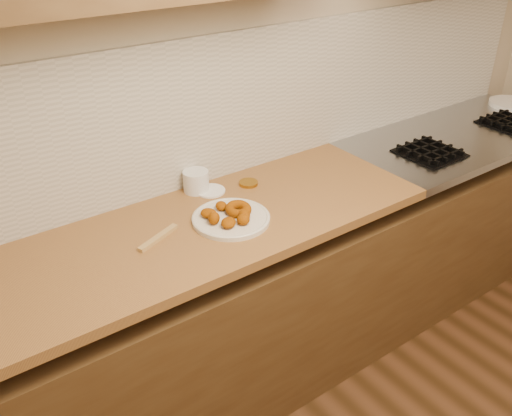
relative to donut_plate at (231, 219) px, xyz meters
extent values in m
cube|color=tan|center=(0.29, 0.35, 0.44)|extent=(4.00, 0.02, 2.70)
cube|color=#4F381D|center=(0.29, 0.04, -0.52)|extent=(3.60, 0.60, 0.77)
cube|color=olive|center=(-0.36, 0.04, -0.03)|extent=(2.30, 0.62, 0.04)
cube|color=#9EA0A5|center=(1.44, 0.04, -0.03)|extent=(1.30, 0.62, 0.04)
cube|color=beige|center=(0.29, 0.34, 0.29)|extent=(3.60, 0.02, 0.60)
cube|color=black|center=(1.09, -0.04, -0.01)|extent=(0.26, 0.26, 0.01)
cube|color=black|center=(1.00, -0.04, 0.01)|extent=(0.01, 0.24, 0.02)
cube|color=black|center=(1.09, -0.13, 0.01)|extent=(0.24, 0.01, 0.02)
cube|color=black|center=(1.06, -0.04, 0.01)|extent=(0.01, 0.24, 0.02)
cube|color=black|center=(1.09, -0.07, 0.01)|extent=(0.24, 0.01, 0.02)
cube|color=black|center=(1.12, -0.04, 0.01)|extent=(0.01, 0.24, 0.02)
cube|color=black|center=(1.09, -0.01, 0.01)|extent=(0.24, 0.01, 0.02)
cube|color=black|center=(1.18, -0.04, 0.01)|extent=(0.01, 0.24, 0.02)
cube|color=black|center=(1.09, 0.05, 0.01)|extent=(0.24, 0.01, 0.02)
cube|color=black|center=(1.74, -0.04, -0.01)|extent=(0.26, 0.26, 0.01)
cube|color=black|center=(1.65, -0.04, 0.01)|extent=(0.01, 0.24, 0.02)
cube|color=black|center=(1.71, -0.04, 0.01)|extent=(0.01, 0.24, 0.02)
cube|color=black|center=(1.74, -0.01, 0.01)|extent=(0.24, 0.01, 0.02)
cube|color=black|center=(1.74, 0.05, 0.01)|extent=(0.24, 0.01, 0.02)
cylinder|color=beige|center=(0.00, 0.00, 0.00)|extent=(0.29, 0.29, 0.02)
torus|color=#8A3D01|center=(0.04, 0.01, 0.03)|extent=(0.13, 0.13, 0.04)
ellipsoid|color=#8A3D01|center=(-0.07, 0.05, 0.02)|extent=(0.08, 0.08, 0.03)
ellipsoid|color=#8A3D01|center=(-0.08, -0.01, 0.03)|extent=(0.06, 0.07, 0.05)
ellipsoid|color=#8A3D01|center=(-0.04, -0.05, 0.02)|extent=(0.08, 0.08, 0.03)
ellipsoid|color=#8A3D01|center=(0.01, -0.07, 0.03)|extent=(0.06, 0.07, 0.04)
ellipsoid|color=#8A3D01|center=(0.00, 0.07, 0.02)|extent=(0.06, 0.06, 0.03)
ellipsoid|color=#8A3D01|center=(0.03, -0.05, 0.03)|extent=(0.05, 0.05, 0.04)
cylinder|color=silver|center=(0.01, 0.28, 0.04)|extent=(0.12, 0.12, 0.09)
cylinder|color=white|center=(0.06, 0.24, 0.00)|extent=(0.16, 0.16, 0.01)
cylinder|color=#A3731E|center=(0.22, 0.20, 0.00)|extent=(0.09, 0.09, 0.01)
cube|color=#AA854A|center=(-0.28, 0.04, 0.00)|extent=(0.18, 0.09, 0.01)
cylinder|color=white|center=(2.01, 0.12, 0.00)|extent=(0.25, 0.25, 0.01)
cylinder|color=white|center=(2.01, 0.12, 0.01)|extent=(0.25, 0.25, 0.01)
camera|label=1|loc=(-0.93, -1.46, 1.05)|focal=38.00mm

